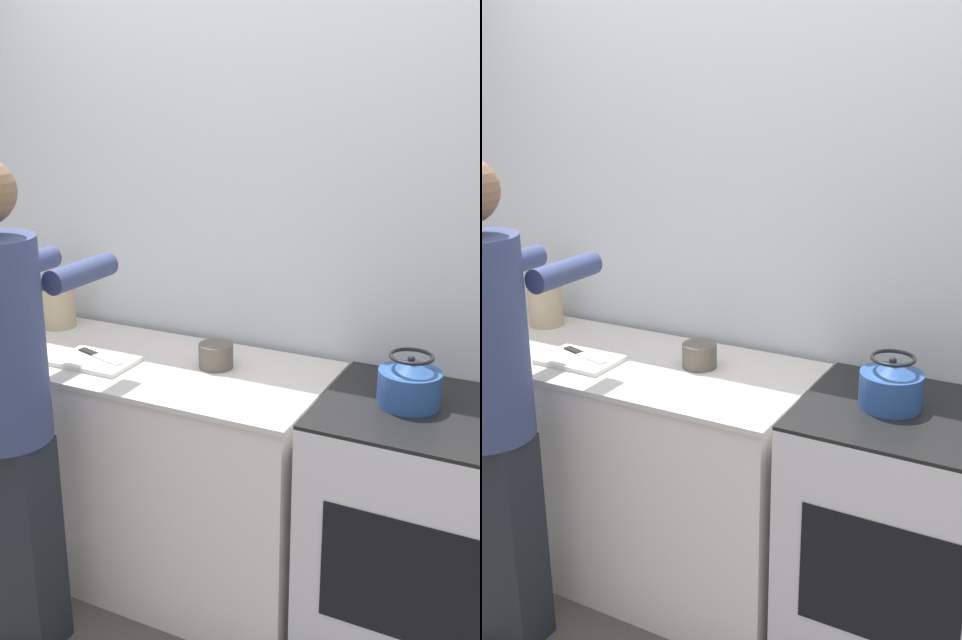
{
  "view_description": "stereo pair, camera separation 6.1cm",
  "coord_description": "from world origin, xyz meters",
  "views": [
    {
      "loc": [
        1.07,
        -1.78,
        1.88
      ],
      "look_at": [
        0.09,
        0.21,
        1.16
      ],
      "focal_mm": 40.0,
      "sensor_mm": 36.0,
      "label": 1
    },
    {
      "loc": [
        1.12,
        -1.75,
        1.88
      ],
      "look_at": [
        0.09,
        0.21,
        1.16
      ],
      "focal_mm": 40.0,
      "sensor_mm": 36.0,
      "label": 2
    }
  ],
  "objects": [
    {
      "name": "knife",
      "position": [
        -0.5,
        0.22,
        0.94
      ],
      "size": [
        0.23,
        0.1,
        0.01
      ],
      "rotation": [
        0.0,
        0.0,
        -0.29
      ],
      "color": "silver",
      "rests_on": "cutting_board"
    },
    {
      "name": "person",
      "position": [
        -0.54,
        -0.22,
        0.94
      ],
      "size": [
        0.33,
        0.57,
        1.7
      ],
      "color": "#1F222A",
      "rests_on": "ground_plane"
    },
    {
      "name": "counter",
      "position": [
        -0.37,
        0.3,
        0.46
      ],
      "size": [
        1.42,
        0.63,
        0.91
      ],
      "color": "silver",
      "rests_on": "ground_plane"
    },
    {
      "name": "oven",
      "position": [
        0.72,
        0.29,
        0.47
      ],
      "size": [
        0.69,
        0.59,
        0.94
      ],
      "color": "silver",
      "rests_on": "ground_plane"
    },
    {
      "name": "kettle",
      "position": [
        0.64,
        0.3,
        1.01
      ],
      "size": [
        0.2,
        0.2,
        0.17
      ],
      "color": "#284C8C",
      "rests_on": "oven"
    },
    {
      "name": "bowl_prep",
      "position": [
        -0.08,
        0.36,
        0.96
      ],
      "size": [
        0.13,
        0.13,
        0.09
      ],
      "color": "brown",
      "rests_on": "counter"
    },
    {
      "name": "wall_back",
      "position": [
        0.0,
        0.67,
        1.3
      ],
      "size": [
        8.0,
        0.05,
        2.6
      ],
      "color": "silver",
      "rests_on": "ground_plane"
    },
    {
      "name": "canister_jar",
      "position": [
        -0.91,
        0.48,
        1.01
      ],
      "size": [
        0.15,
        0.15,
        0.19
      ],
      "color": "tan",
      "rests_on": "counter"
    },
    {
      "name": "cutting_board",
      "position": [
        -0.5,
        0.2,
        0.92
      ],
      "size": [
        0.29,
        0.2,
        0.02
      ],
      "color": "silver",
      "rests_on": "counter"
    }
  ]
}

